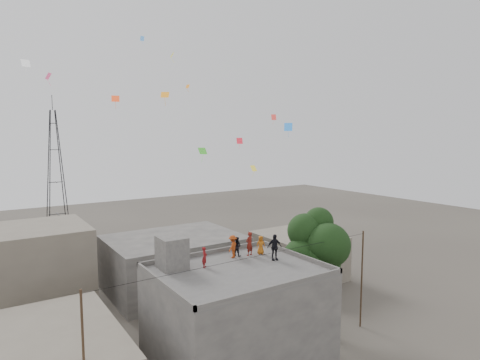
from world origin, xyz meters
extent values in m
cube|color=#4E4B48|center=(0.00, 0.00, 3.00)|extent=(10.00, 8.00, 6.00)
cube|color=#555350|center=(0.00, 0.00, 6.05)|extent=(10.00, 8.00, 0.10)
cube|color=#4E4B48|center=(0.00, 3.92, 6.25)|extent=(10.00, 0.15, 0.30)
cube|color=#4E4B48|center=(0.00, -3.92, 6.25)|extent=(10.00, 0.15, 0.30)
cube|color=#4E4B48|center=(4.92, 0.00, 6.25)|extent=(0.15, 8.00, 0.30)
cube|color=#4E4B48|center=(-4.92, 0.00, 6.25)|extent=(0.15, 8.00, 0.30)
cube|color=#4E4B48|center=(-3.20, 2.60, 7.10)|extent=(1.60, 1.80, 2.00)
cube|color=#4E4B48|center=(2.00, 14.00, 2.50)|extent=(12.00, 9.00, 5.00)
cube|color=#6B6255|center=(-10.00, 16.00, 3.50)|extent=(9.00, 8.00, 7.00)
cube|color=#6B6255|center=(14.00, 10.00, 2.20)|extent=(7.00, 8.00, 4.40)
cylinder|color=black|center=(7.20, 0.50, 2.00)|extent=(0.44, 0.44, 4.00)
cylinder|color=black|center=(7.35, 0.60, 3.60)|extent=(0.64, 0.91, 2.14)
sphere|color=black|center=(7.20, 0.50, 5.20)|extent=(3.60, 3.60, 3.60)
sphere|color=black|center=(8.30, 0.80, 6.00)|extent=(3.00, 3.00, 3.00)
sphere|color=black|center=(6.30, 1.00, 5.60)|extent=(2.80, 2.80, 2.80)
sphere|color=black|center=(7.60, -0.30, 6.60)|extent=(3.20, 3.20, 3.20)
sphere|color=black|center=(6.90, 1.40, 7.40)|extent=(2.60, 2.60, 2.60)
sphere|color=black|center=(8.00, 1.10, 8.00)|extent=(2.20, 2.20, 2.20)
cylinder|color=black|center=(10.50, -1.00, 3.70)|extent=(0.12, 0.12, 7.40)
cylinder|color=black|center=(0.50, -1.25, 7.20)|extent=(20.00, 0.52, 0.02)
cylinder|color=black|center=(-4.85, 39.15, 9.00)|extent=(1.27, 1.27, 18.01)
cylinder|color=black|center=(-3.15, 39.15, 9.00)|extent=(1.27, 1.27, 18.01)
cylinder|color=black|center=(-3.15, 40.85, 9.00)|extent=(1.27, 1.27, 18.01)
cylinder|color=black|center=(-4.85, 40.85, 9.00)|extent=(1.27, 1.27, 18.01)
cube|color=black|center=(-4.00, 40.00, 3.60)|extent=(2.36, 0.08, 0.08)
cube|color=black|center=(-4.00, 40.00, 3.60)|extent=(0.08, 2.36, 0.08)
cube|color=black|center=(-4.00, 40.00, 8.10)|extent=(1.81, 0.08, 0.08)
cube|color=black|center=(-4.00, 40.00, 8.10)|extent=(0.08, 1.81, 0.08)
cube|color=black|center=(-4.00, 40.00, 12.60)|extent=(1.26, 0.08, 0.08)
cube|color=black|center=(-4.00, 40.00, 12.60)|extent=(0.08, 1.26, 0.08)
cube|color=black|center=(-4.00, 40.00, 16.20)|extent=(0.82, 0.08, 0.08)
cube|color=black|center=(-4.00, 40.00, 16.20)|extent=(0.08, 0.82, 0.08)
cylinder|color=black|center=(-4.00, 40.00, 19.00)|extent=(0.08, 0.08, 2.00)
imported|color=maroon|center=(2.41, 2.15, 6.93)|extent=(0.69, 0.54, 1.67)
imported|color=#B65E14|center=(3.27, 1.97, 6.75)|extent=(0.75, 0.63, 1.30)
imported|color=black|center=(1.61, 2.53, 6.78)|extent=(0.77, 0.83, 1.35)
imported|color=black|center=(3.20, 0.34, 6.98)|extent=(1.10, 0.65, 1.76)
imported|color=#9D3911|center=(1.16, 2.34, 6.88)|extent=(1.16, 1.03, 1.55)
imported|color=maroon|center=(-1.43, 1.58, 6.76)|extent=(0.56, 0.57, 1.32)
plane|color=#FF491A|center=(-5.42, 6.00, 16.77)|extent=(0.55, 0.40, 0.42)
plane|color=red|center=(4.43, 6.43, 14.02)|extent=(0.40, 0.48, 0.48)
plane|color=yellow|center=(-0.08, 9.01, 20.59)|extent=(0.39, 0.48, 0.37)
plane|color=blue|center=(7.13, 3.70, 15.09)|extent=(0.49, 0.52, 0.62)
plane|color=white|center=(-10.34, 7.13, 18.67)|extent=(0.53, 0.31, 0.45)
plane|color=orange|center=(3.18, 13.04, 18.86)|extent=(0.27, 0.41, 0.35)
plane|color=green|center=(-0.93, 2.64, 13.42)|extent=(0.56, 0.62, 0.43)
plane|color=#DF3B34|center=(8.03, 6.67, 15.98)|extent=(0.24, 0.49, 0.47)
plane|color=orange|center=(-3.65, 2.16, 16.78)|extent=(0.56, 0.51, 0.36)
plane|color=#4789D7|center=(-0.21, 15.07, 23.00)|extent=(0.42, 0.21, 0.39)
plane|color=#DE467A|center=(-9.32, 5.87, 17.85)|extent=(0.42, 0.48, 0.36)
plane|color=gold|center=(4.05, 3.98, 12.01)|extent=(0.56, 0.39, 0.43)
camera|label=1|loc=(-13.15, -20.20, 14.30)|focal=30.00mm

